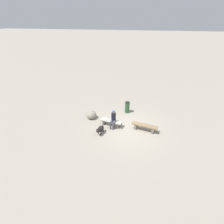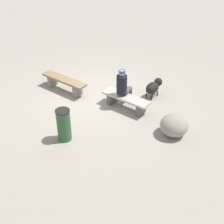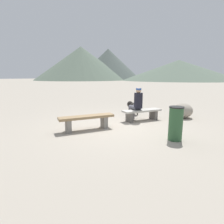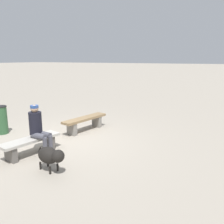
# 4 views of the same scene
# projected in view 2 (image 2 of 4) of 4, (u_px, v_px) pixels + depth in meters

# --- Properties ---
(ground) EXTENTS (210.00, 210.00, 0.06)m
(ground) POSITION_uv_depth(u_px,v_px,m) (94.00, 101.00, 10.03)
(ground) COLOR #9E9384
(bench_left) EXTENTS (1.80, 0.69, 0.46)m
(bench_left) POSITION_uv_depth(u_px,v_px,m) (64.00, 82.00, 10.35)
(bench_left) COLOR gray
(bench_left) RESTS_ON ground
(bench_right) EXTENTS (1.61, 0.71, 0.42)m
(bench_right) POSITION_uv_depth(u_px,v_px,m) (126.00, 100.00, 9.43)
(bench_right) COLOR #605B56
(bench_right) RESTS_ON ground
(seated_person) EXTENTS (0.36, 0.63, 1.26)m
(seated_person) POSITION_uv_depth(u_px,v_px,m) (123.00, 86.00, 9.35)
(seated_person) COLOR black
(seated_person) RESTS_ON ground
(dog) EXTENTS (0.47, 0.85, 0.56)m
(dog) POSITION_uv_depth(u_px,v_px,m) (154.00, 87.00, 10.02)
(dog) COLOR black
(dog) RESTS_ON ground
(trash_bin) EXTENTS (0.39, 0.39, 0.92)m
(trash_bin) POSITION_uv_depth(u_px,v_px,m) (64.00, 125.00, 8.06)
(trash_bin) COLOR #2D5633
(trash_bin) RESTS_ON ground
(boulder) EXTENTS (0.78, 0.78, 0.60)m
(boulder) POSITION_uv_depth(u_px,v_px,m) (174.00, 125.00, 8.31)
(boulder) COLOR gray
(boulder) RESTS_ON ground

